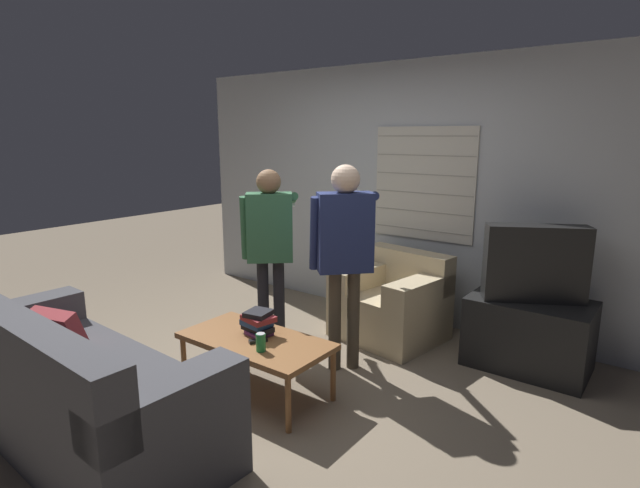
{
  "coord_description": "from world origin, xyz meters",
  "views": [
    {
      "loc": [
        2.37,
        -2.47,
        1.85
      ],
      "look_at": [
        0.04,
        0.64,
        1.0
      ],
      "focal_mm": 28.0,
      "sensor_mm": 36.0,
      "label": 1
    }
  ],
  "objects_px": {
    "person_right_standing": "(345,242)",
    "book_stack": "(258,322)",
    "armchair_beige": "(392,303)",
    "spare_remote": "(258,341)",
    "couch_blue": "(76,390)",
    "person_left_standing": "(270,237)",
    "tv": "(535,263)",
    "soda_can": "(261,342)",
    "coffee_table": "(256,343)"
  },
  "relations": [
    {
      "from": "person_right_standing",
      "to": "couch_blue",
      "type": "bearing_deg",
      "value": -158.19
    },
    {
      "from": "soda_can",
      "to": "spare_remote",
      "type": "relative_size",
      "value": 0.95
    },
    {
      "from": "couch_blue",
      "to": "coffee_table",
      "type": "height_order",
      "value": "couch_blue"
    },
    {
      "from": "spare_remote",
      "to": "person_left_standing",
      "type": "bearing_deg",
      "value": 156.44
    },
    {
      "from": "couch_blue",
      "to": "person_left_standing",
      "type": "xyz_separation_m",
      "value": [
        -0.03,
        1.79,
        0.65
      ]
    },
    {
      "from": "person_right_standing",
      "to": "soda_can",
      "type": "distance_m",
      "value": 1.02
    },
    {
      "from": "armchair_beige",
      "to": "spare_remote",
      "type": "xyz_separation_m",
      "value": [
        -0.21,
        -1.57,
        0.11
      ]
    },
    {
      "from": "armchair_beige",
      "to": "spare_remote",
      "type": "height_order",
      "value": "armchair_beige"
    },
    {
      "from": "armchair_beige",
      "to": "person_right_standing",
      "type": "distance_m",
      "value": 1.08
    },
    {
      "from": "tv",
      "to": "book_stack",
      "type": "xyz_separation_m",
      "value": [
        -1.5,
        -1.55,
        -0.35
      ]
    },
    {
      "from": "soda_can",
      "to": "armchair_beige",
      "type": "bearing_deg",
      "value": 86.75
    },
    {
      "from": "couch_blue",
      "to": "book_stack",
      "type": "relative_size",
      "value": 8.18
    },
    {
      "from": "armchair_beige",
      "to": "book_stack",
      "type": "distance_m",
      "value": 1.51
    },
    {
      "from": "couch_blue",
      "to": "spare_remote",
      "type": "xyz_separation_m",
      "value": [
        0.53,
        1.04,
        0.1
      ]
    },
    {
      "from": "person_left_standing",
      "to": "book_stack",
      "type": "bearing_deg",
      "value": -96.14
    },
    {
      "from": "coffee_table",
      "to": "tv",
      "type": "xyz_separation_m",
      "value": [
        1.47,
        1.62,
        0.49
      ]
    },
    {
      "from": "coffee_table",
      "to": "tv",
      "type": "height_order",
      "value": "tv"
    },
    {
      "from": "book_stack",
      "to": "spare_remote",
      "type": "relative_size",
      "value": 1.94
    },
    {
      "from": "person_right_standing",
      "to": "book_stack",
      "type": "bearing_deg",
      "value": -161.08
    },
    {
      "from": "coffee_table",
      "to": "couch_blue",
      "type": "bearing_deg",
      "value": -113.23
    },
    {
      "from": "tv",
      "to": "couch_blue",
      "type": "bearing_deg",
      "value": 25.85
    },
    {
      "from": "couch_blue",
      "to": "soda_can",
      "type": "relative_size",
      "value": 16.71
    },
    {
      "from": "armchair_beige",
      "to": "coffee_table",
      "type": "distance_m",
      "value": 1.56
    },
    {
      "from": "couch_blue",
      "to": "armchair_beige",
      "type": "xyz_separation_m",
      "value": [
        0.74,
        2.61,
        -0.01
      ]
    },
    {
      "from": "couch_blue",
      "to": "spare_remote",
      "type": "distance_m",
      "value": 1.17
    },
    {
      "from": "armchair_beige",
      "to": "book_stack",
      "type": "bearing_deg",
      "value": 87.01
    },
    {
      "from": "book_stack",
      "to": "person_left_standing",
      "type": "bearing_deg",
      "value": 125.35
    },
    {
      "from": "person_left_standing",
      "to": "book_stack",
      "type": "relative_size",
      "value": 6.1
    },
    {
      "from": "tv",
      "to": "person_right_standing",
      "type": "height_order",
      "value": "person_right_standing"
    },
    {
      "from": "person_right_standing",
      "to": "spare_remote",
      "type": "bearing_deg",
      "value": -151.44
    },
    {
      "from": "person_left_standing",
      "to": "spare_remote",
      "type": "distance_m",
      "value": 1.08
    },
    {
      "from": "soda_can",
      "to": "spare_remote",
      "type": "bearing_deg",
      "value": 141.43
    },
    {
      "from": "coffee_table",
      "to": "soda_can",
      "type": "bearing_deg",
      "value": -36.3
    },
    {
      "from": "tv",
      "to": "spare_remote",
      "type": "bearing_deg",
      "value": 21.19
    },
    {
      "from": "armchair_beige",
      "to": "coffee_table",
      "type": "xyz_separation_m",
      "value": [
        -0.27,
        -1.53,
        0.06
      ]
    },
    {
      "from": "coffee_table",
      "to": "person_right_standing",
      "type": "distance_m",
      "value": 1.02
    },
    {
      "from": "person_left_standing",
      "to": "spare_remote",
      "type": "height_order",
      "value": "person_left_standing"
    },
    {
      "from": "person_left_standing",
      "to": "spare_remote",
      "type": "bearing_deg",
      "value": -94.91
    },
    {
      "from": "book_stack",
      "to": "soda_can",
      "type": "distance_m",
      "value": 0.29
    },
    {
      "from": "armchair_beige",
      "to": "book_stack",
      "type": "height_order",
      "value": "armchair_beige"
    },
    {
      "from": "person_left_standing",
      "to": "tv",
      "type": "bearing_deg",
      "value": -16.54
    },
    {
      "from": "book_stack",
      "to": "spare_remote",
      "type": "height_order",
      "value": "book_stack"
    },
    {
      "from": "tv",
      "to": "spare_remote",
      "type": "relative_size",
      "value": 5.77
    },
    {
      "from": "coffee_table",
      "to": "soda_can",
      "type": "xyz_separation_m",
      "value": [
        0.18,
        -0.13,
        0.1
      ]
    },
    {
      "from": "coffee_table",
      "to": "book_stack",
      "type": "height_order",
      "value": "book_stack"
    },
    {
      "from": "coffee_table",
      "to": "tv",
      "type": "bearing_deg",
      "value": 47.81
    },
    {
      "from": "person_left_standing",
      "to": "soda_can",
      "type": "relative_size",
      "value": 12.47
    },
    {
      "from": "couch_blue",
      "to": "coffee_table",
      "type": "bearing_deg",
      "value": 69.15
    },
    {
      "from": "couch_blue",
      "to": "coffee_table",
      "type": "relative_size",
      "value": 1.91
    },
    {
      "from": "coffee_table",
      "to": "person_left_standing",
      "type": "bearing_deg",
      "value": 124.73
    }
  ]
}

